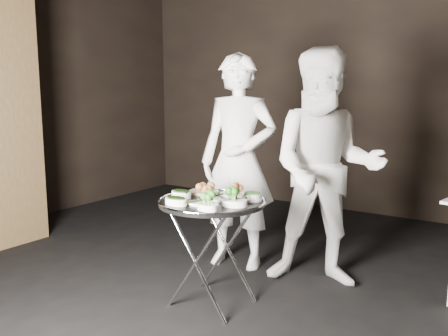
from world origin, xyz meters
The scene contains 16 objects.
floor centered at (0.00, 0.00, -0.03)m, with size 6.00×7.00×0.05m, color black.
wall_back centered at (0.00, 3.52, 1.50)m, with size 6.00×0.05×3.00m, color black.
tray_stand centered at (0.12, 0.35, 0.41)m, with size 0.50×0.42×0.73m.
serving_tray centered at (0.12, 0.35, 0.74)m, with size 0.74×0.74×0.04m.
potato_plate_a centered at (-0.06, 0.51, 0.78)m, with size 0.23×0.23×0.08m.
potato_plate_b centered at (0.17, 0.57, 0.78)m, with size 0.20×0.20×0.07m.
greens_bowl centered at (0.36, 0.49, 0.78)m, with size 0.13×0.13×0.08m.
asparagus_plate_a centered at (0.12, 0.35, 0.76)m, with size 0.19×0.12×0.04m.
asparagus_plate_b centered at (0.11, 0.20, 0.76)m, with size 0.18×0.14×0.03m.
spinach_bowl_a centered at (-0.11, 0.31, 0.78)m, with size 0.17×0.12×0.07m.
spinach_bowl_b centered at (0.00, 0.12, 0.78)m, with size 0.17×0.12×0.07m.
broccoli_bowl_a centered at (0.34, 0.30, 0.78)m, with size 0.20×0.18×0.07m.
broccoli_bowl_b centered at (0.25, 0.13, 0.78)m, with size 0.19×0.17×0.07m.
serving_utensils centered at (0.14, 0.42, 0.79)m, with size 0.57×0.42×0.01m.
waiter_left centered at (-0.14, 1.12, 0.90)m, with size 0.65×0.43×1.80m, color white.
waiter_right centered at (0.62, 1.14, 0.90)m, with size 0.88×0.68×1.81m, color white.
Camera 1 is at (1.93, -2.22, 1.48)m, focal length 38.00 mm.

